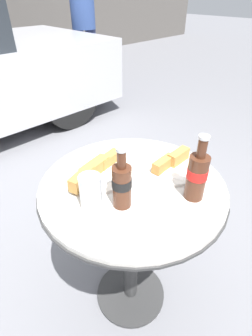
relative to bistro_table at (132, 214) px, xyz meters
The scene contains 8 objects.
ground_plane 0.59m from the bistro_table, ahead, with size 30.00×30.00×0.00m, color slate.
bistro_table is the anchor object (origin of this frame).
cola_bottle_left 0.34m from the bistro_table, 65.04° to the right, with size 0.07×0.07×0.24m.
cola_bottle_right 0.28m from the bistro_table, 152.77° to the right, with size 0.06×0.06×0.22m.
drinking_glass 0.29m from the bistro_table, behind, with size 0.07×0.07×0.13m.
lunch_plate_near 0.24m from the bistro_table, 118.77° to the left, with size 0.28×0.24×0.06m.
lunch_plate_far 0.26m from the bistro_table, 12.32° to the right, with size 0.25×0.25×0.06m.
pedestrian 3.77m from the bistro_table, 55.23° to the left, with size 0.35×0.35×1.73m.
Camera 1 is at (-0.56, -0.53, 1.36)m, focal length 28.00 mm.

